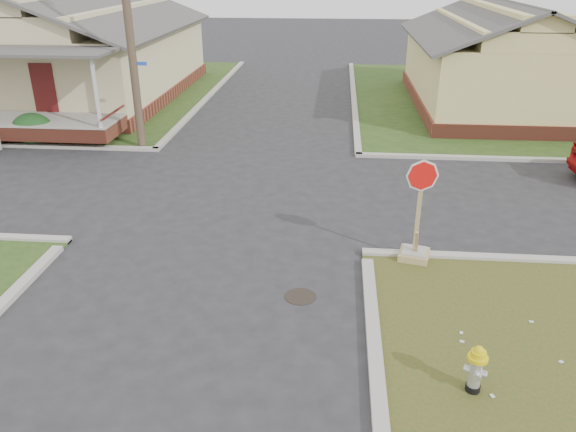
{
  "coord_description": "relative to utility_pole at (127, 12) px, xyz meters",
  "views": [
    {
      "loc": [
        2.8,
        -10.13,
        6.19
      ],
      "look_at": [
        1.81,
        1.0,
        1.1
      ],
      "focal_mm": 35.0,
      "sensor_mm": 36.0,
      "label": 1
    }
  ],
  "objects": [
    {
      "name": "ground",
      "position": [
        4.2,
        -8.9,
        -4.66
      ],
      "size": [
        120.0,
        120.0,
        0.0
      ],
      "primitive_type": "plane",
      "color": "#252527",
      "rests_on": "ground"
    },
    {
      "name": "verge_far_left",
      "position": [
        -8.8,
        9.1,
        -4.64
      ],
      "size": [
        19.0,
        19.0,
        0.05
      ],
      "primitive_type": "cube",
      "color": "#244217",
      "rests_on": "ground"
    },
    {
      "name": "curbs",
      "position": [
        4.2,
        -3.9,
        -4.66
      ],
      "size": [
        80.0,
        40.0,
        0.12
      ],
      "primitive_type": null,
      "color": "#A7A397",
      "rests_on": "ground"
    },
    {
      "name": "manhole",
      "position": [
        6.4,
        -9.4,
        -4.66
      ],
      "size": [
        0.64,
        0.64,
        0.01
      ],
      "primitive_type": "cylinder",
      "color": "black",
      "rests_on": "ground"
    },
    {
      "name": "corner_house",
      "position": [
        -5.8,
        7.78,
        -2.38
      ],
      "size": [
        10.1,
        15.5,
        5.3
      ],
      "color": "brown",
      "rests_on": "ground"
    },
    {
      "name": "side_house_yellow",
      "position": [
        14.2,
        7.6,
        -2.47
      ],
      "size": [
        7.6,
        11.6,
        4.7
      ],
      "color": "brown",
      "rests_on": "ground"
    },
    {
      "name": "utility_pole",
      "position": [
        0.0,
        0.0,
        0.0
      ],
      "size": [
        1.8,
        0.28,
        9.0
      ],
      "color": "#413325",
      "rests_on": "ground"
    },
    {
      "name": "fire_hydrant",
      "position": [
        9.28,
        -11.92,
        -4.15
      ],
      "size": [
        0.31,
        0.31,
        0.84
      ],
      "rotation": [
        0.0,
        0.0,
        -0.4
      ],
      "color": "black",
      "rests_on": "ground"
    },
    {
      "name": "stop_sign",
      "position": [
        8.86,
        -7.64,
        -4.1
      ],
      "size": [
        0.67,
        0.65,
        2.35
      ],
      "rotation": [
        0.0,
        0.0,
        -0.23
      ],
      "color": "tan",
      "rests_on": "ground"
    },
    {
      "name": "hedge_right",
      "position": [
        -4.08,
        0.05,
        -4.05
      ],
      "size": [
        1.46,
        1.2,
        1.12
      ],
      "primitive_type": "ellipsoid",
      "color": "#153C15",
      "rests_on": "verge_far_left"
    }
  ]
}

